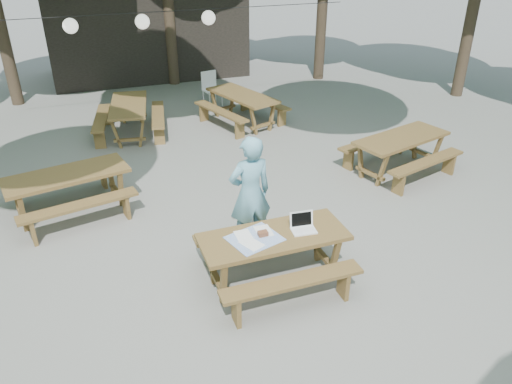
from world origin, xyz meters
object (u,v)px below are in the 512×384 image
Objects in this scene: main_picnic_table at (273,257)px; picnic_table_nw at (70,192)px; plastic_chair at (212,96)px; woman at (250,194)px.

main_picnic_table and picnic_table_nw have the same top height.
main_picnic_table is 7.82m from plastic_chair.
picnic_table_nw is at bearing -140.89° from plastic_chair.
woman is 6.93m from plastic_chair.
main_picnic_table is at bearing -60.42° from picnic_table_nw.
woman is (2.57, -1.99, 0.52)m from picnic_table_nw.
main_picnic_table is 0.92× the size of picnic_table_nw.
picnic_table_nw is at bearing -41.72° from woman.
plastic_chair is at bearing 80.67° from main_picnic_table.
picnic_table_nw is at bearing 131.50° from main_picnic_table.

